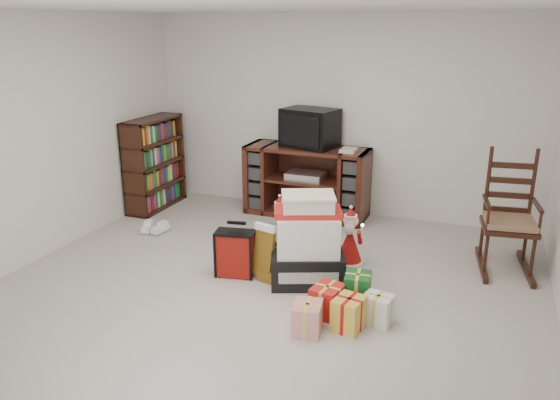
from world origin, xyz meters
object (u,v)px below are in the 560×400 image
(gift_pile, at_px, (307,245))
(sneaker_pair, at_px, (154,229))
(red_suitcase, at_px, (235,253))
(gift_cluster, at_px, (345,307))
(mrs_claus_figurine, at_px, (280,225))
(tv_stand, at_px, (307,181))
(teddy_bear, at_px, (282,264))
(rocking_chair, at_px, (508,227))
(santa_figurine, at_px, (350,242))
(bookshelf, at_px, (155,165))
(crt_television, at_px, (310,128))

(gift_pile, xyz_separation_m, sneaker_pair, (-2.10, 0.57, -0.33))
(gift_pile, distance_m, red_suitcase, 0.72)
(sneaker_pair, height_order, gift_cluster, gift_cluster)
(mrs_claus_figurine, distance_m, sneaker_pair, 1.53)
(tv_stand, relative_size, gift_cluster, 1.93)
(teddy_bear, bearing_deg, red_suitcase, -164.71)
(rocking_chair, relative_size, gift_pile, 1.46)
(red_suitcase, distance_m, santa_figurine, 1.18)
(tv_stand, distance_m, gift_pile, 1.95)
(gift_cluster, bearing_deg, mrs_claus_figurine, 128.67)
(tv_stand, relative_size, sneaker_pair, 4.91)
(tv_stand, relative_size, teddy_bear, 4.90)
(bookshelf, height_order, sneaker_pair, bookshelf)
(gift_pile, relative_size, teddy_bear, 2.69)
(rocking_chair, bearing_deg, teddy_bear, -160.10)
(teddy_bear, distance_m, santa_figurine, 0.77)
(mrs_claus_figurine, bearing_deg, rocking_chair, 5.36)
(gift_pile, bearing_deg, rocking_chair, 8.80)
(gift_pile, height_order, red_suitcase, gift_pile)
(sneaker_pair, distance_m, crt_television, 2.27)
(red_suitcase, bearing_deg, tv_stand, 77.03)
(rocking_chair, height_order, mrs_claus_figurine, rocking_chair)
(sneaker_pair, bearing_deg, mrs_claus_figurine, 2.42)
(rocking_chair, relative_size, santa_figurine, 2.03)
(rocking_chair, distance_m, santa_figurine, 1.58)
(bookshelf, distance_m, gift_cluster, 3.74)
(tv_stand, height_order, santa_figurine, tv_stand)
(rocking_chair, relative_size, crt_television, 1.69)
(tv_stand, distance_m, teddy_bear, 1.91)
(gift_pile, xyz_separation_m, mrs_claus_figurine, (-0.60, 0.83, -0.16))
(gift_pile, bearing_deg, bookshelf, 129.68)
(santa_figurine, bearing_deg, sneaker_pair, 179.38)
(bookshelf, distance_m, teddy_bear, 2.79)
(bookshelf, xyz_separation_m, sneaker_pair, (0.51, -0.84, -0.53))
(rocking_chair, xyz_separation_m, crt_television, (-2.37, 0.84, 0.70))
(crt_television, bearing_deg, rocking_chair, -5.57)
(gift_pile, xyz_separation_m, red_suitcase, (-0.69, -0.13, -0.14))
(mrs_claus_figurine, bearing_deg, bookshelf, 163.71)
(sneaker_pair, bearing_deg, red_suitcase, -33.68)
(teddy_bear, relative_size, sneaker_pair, 1.00)
(sneaker_pair, bearing_deg, bookshelf, 113.65)
(tv_stand, bearing_deg, gift_pile, -70.38)
(mrs_claus_figurine, xyz_separation_m, crt_television, (-0.01, 1.06, 0.91))
(teddy_bear, xyz_separation_m, sneaker_pair, (-1.85, 0.58, -0.10))
(mrs_claus_figurine, height_order, sneaker_pair, mrs_claus_figurine)
(gift_pile, bearing_deg, teddy_bear, 160.16)
(gift_pile, bearing_deg, crt_television, 86.02)
(santa_figurine, bearing_deg, gift_pile, -117.01)
(bookshelf, distance_m, gift_pile, 2.97)
(rocking_chair, relative_size, teddy_bear, 3.92)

